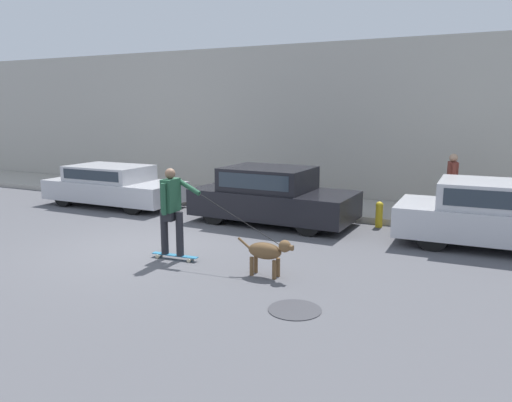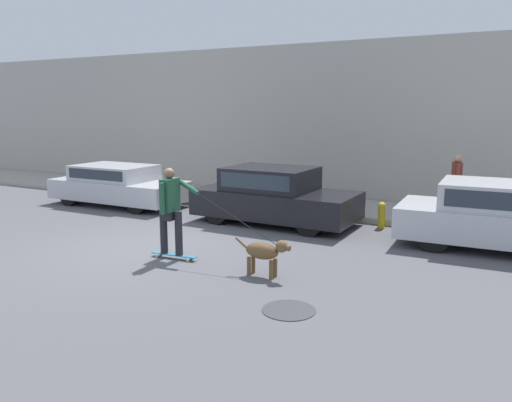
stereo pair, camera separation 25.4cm
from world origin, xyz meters
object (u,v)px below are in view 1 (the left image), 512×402
at_px(parked_car_1, 272,197).
at_px(dog, 268,252).
at_px(pedestrian_with_bag, 452,182).
at_px(parked_car_0, 113,186).
at_px(skateboarder, 172,208).
at_px(parked_car_2, 504,216).
at_px(fire_hydrant, 379,214).

xyz_separation_m(parked_car_1, dog, (1.60, -3.72, -0.23)).
bearing_deg(pedestrian_with_bag, parked_car_0, 1.04).
bearing_deg(parked_car_0, skateboarder, -37.84).
xyz_separation_m(parked_car_2, fire_hydrant, (-2.66, 0.70, -0.33)).
height_order(parked_car_2, pedestrian_with_bag, pedestrian_with_bag).
relative_size(parked_car_1, pedestrian_with_bag, 2.58).
bearing_deg(parked_car_2, pedestrian_with_bag, 118.21).
xyz_separation_m(parked_car_2, pedestrian_with_bag, (-1.19, 2.10, 0.34)).
bearing_deg(parked_car_2, parked_car_0, 178.62).
distance_m(pedestrian_with_bag, fire_hydrant, 2.14).
bearing_deg(parked_car_1, parked_car_2, 1.31).
relative_size(dog, skateboarder, 0.37).
relative_size(parked_car_0, parked_car_2, 0.95).
distance_m(skateboarder, fire_hydrant, 5.26).
xyz_separation_m(parked_car_0, parked_car_1, (5.10, 0.00, 0.08)).
bearing_deg(parked_car_1, parked_car_0, -178.66).
relative_size(dog, pedestrian_with_bag, 0.67).
distance_m(parked_car_1, dog, 4.06).
distance_m(parked_car_2, dog, 5.16).
height_order(parked_car_0, fire_hydrant, parked_car_0).
relative_size(dog, fire_hydrant, 1.66).
bearing_deg(dog, parked_car_1, 114.13).
xyz_separation_m(parked_car_1, fire_hydrant, (2.50, 0.70, -0.34)).
bearing_deg(skateboarder, fire_hydrant, 51.97).
bearing_deg(parked_car_2, fire_hydrant, 163.81).
distance_m(parked_car_0, skateboarder, 5.92).
relative_size(parked_car_0, pedestrian_with_bag, 2.63).
bearing_deg(fire_hydrant, dog, -101.55).
height_order(parked_car_1, parked_car_2, parked_car_1).
bearing_deg(fire_hydrant, skateboarder, -124.15).
bearing_deg(skateboarder, parked_car_0, 138.43).
xyz_separation_m(dog, skateboarder, (-2.02, 0.11, 0.55)).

